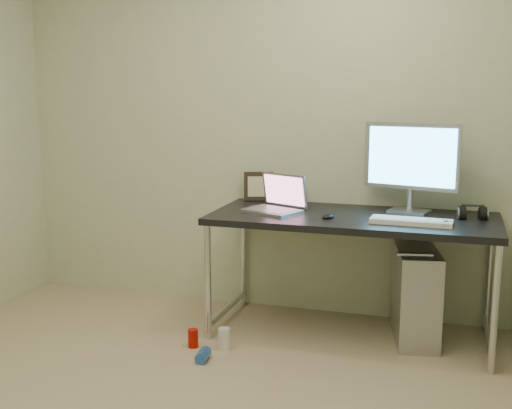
# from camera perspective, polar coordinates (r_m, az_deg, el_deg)

# --- Properties ---
(wall_back) EXTENTS (3.50, 0.02, 2.50)m
(wall_back) POSITION_cam_1_polar(r_m,az_deg,el_deg) (4.33, 0.51, 6.98)
(wall_back) COLOR beige
(wall_back) RESTS_ON ground
(desk) EXTENTS (1.70, 0.74, 0.75)m
(desk) POSITION_cam_1_polar(r_m,az_deg,el_deg) (3.90, 8.59, -2.03)
(desk) COLOR black
(desk) RESTS_ON ground
(tower_computer) EXTENTS (0.34, 0.57, 0.60)m
(tower_computer) POSITION_cam_1_polar(r_m,az_deg,el_deg) (4.01, 13.98, -7.73)
(tower_computer) COLOR #AFAFB4
(tower_computer) RESTS_ON ground
(cable_a) EXTENTS (0.01, 0.16, 0.69)m
(cable_a) POSITION_cam_1_polar(r_m,az_deg,el_deg) (4.24, 13.62, -5.05)
(cable_a) COLOR black
(cable_a) RESTS_ON ground
(cable_b) EXTENTS (0.02, 0.11, 0.71)m
(cable_b) POSITION_cam_1_polar(r_m,az_deg,el_deg) (4.22, 14.81, -5.45)
(cable_b) COLOR black
(cable_b) RESTS_ON ground
(can_red) EXTENTS (0.07, 0.07, 0.11)m
(can_red) POSITION_cam_1_polar(r_m,az_deg,el_deg) (3.86, -5.62, -11.75)
(can_red) COLOR #AD0F06
(can_red) RESTS_ON ground
(can_white) EXTENTS (0.07, 0.07, 0.13)m
(can_white) POSITION_cam_1_polar(r_m,az_deg,el_deg) (3.81, -2.84, -11.85)
(can_white) COLOR silver
(can_white) RESTS_ON ground
(can_blue) EXTENTS (0.07, 0.12, 0.06)m
(can_blue) POSITION_cam_1_polar(r_m,az_deg,el_deg) (3.69, -4.72, -13.22)
(can_blue) COLOR blue
(can_blue) RESTS_ON ground
(laptop) EXTENTS (0.41, 0.37, 0.23)m
(laptop) POSITION_cam_1_polar(r_m,az_deg,el_deg) (3.97, 1.85, 0.16)
(laptop) COLOR #B7B7BF
(laptop) RESTS_ON desk
(monitor) EXTENTS (0.58, 0.22, 0.55)m
(monitor) POSITION_cam_1_polar(r_m,az_deg,el_deg) (3.99, 13.64, 3.81)
(monitor) COLOR #B7B7BF
(monitor) RESTS_ON desk
(keyboard) EXTENTS (0.46, 0.17, 0.03)m
(keyboard) POSITION_cam_1_polar(r_m,az_deg,el_deg) (3.71, 13.63, -1.47)
(keyboard) COLOR white
(keyboard) RESTS_ON desk
(mouse_right) EXTENTS (0.10, 0.14, 0.04)m
(mouse_right) POSITION_cam_1_polar(r_m,az_deg,el_deg) (3.68, 16.53, -1.58)
(mouse_right) COLOR black
(mouse_right) RESTS_ON desk
(mouse_left) EXTENTS (0.09, 0.11, 0.03)m
(mouse_left) POSITION_cam_1_polar(r_m,az_deg,el_deg) (3.78, 6.42, -0.95)
(mouse_left) COLOR black
(mouse_left) RESTS_ON desk
(headphones) EXTENTS (0.17, 0.10, 0.11)m
(headphones) POSITION_cam_1_polar(r_m,az_deg,el_deg) (3.94, 18.67, -0.82)
(headphones) COLOR black
(headphones) RESTS_ON desk
(picture_frame) EXTENTS (0.25, 0.15, 0.20)m
(picture_frame) POSITION_cam_1_polar(r_m,az_deg,el_deg) (4.34, 0.53, 1.63)
(picture_frame) COLOR black
(picture_frame) RESTS_ON desk
(webcam) EXTENTS (0.05, 0.04, 0.12)m
(webcam) POSITION_cam_1_polar(r_m,az_deg,el_deg) (4.23, 4.02, 1.30)
(webcam) COLOR silver
(webcam) RESTS_ON desk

